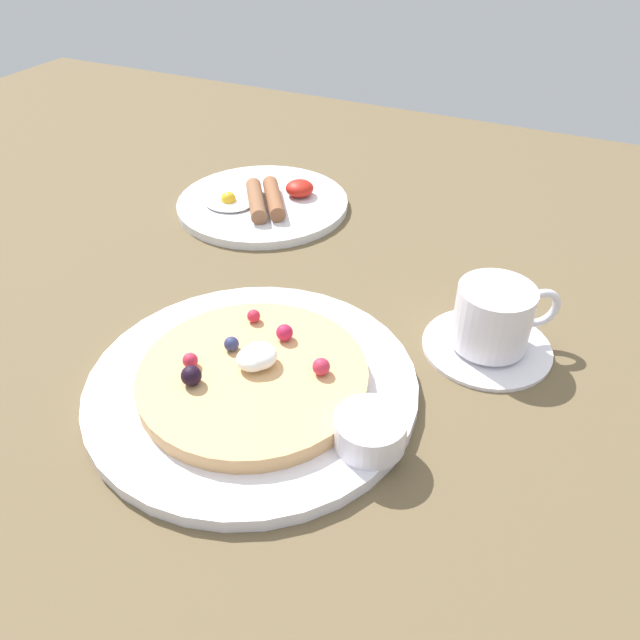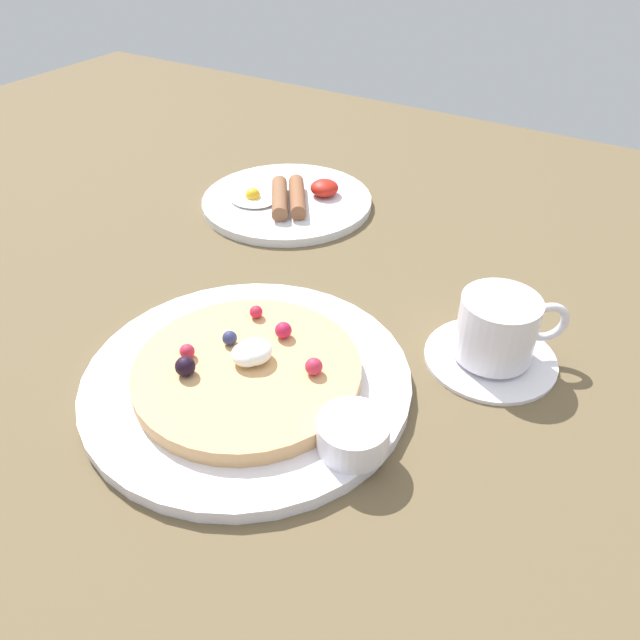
{
  "view_description": "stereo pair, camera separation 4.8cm",
  "coord_description": "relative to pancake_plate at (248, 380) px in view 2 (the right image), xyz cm",
  "views": [
    {
      "loc": [
        23.98,
        -40.15,
        38.94
      ],
      "look_at": [
        3.99,
        1.5,
        4.0
      ],
      "focal_mm": 35.02,
      "sensor_mm": 36.0,
      "label": 1
    },
    {
      "loc": [
        28.24,
        -37.83,
        38.94
      ],
      "look_at": [
        3.99,
        1.5,
        4.0
      ],
      "focal_mm": 35.02,
      "sensor_mm": 36.0,
      "label": 2
    }
  ],
  "objects": [
    {
      "name": "fried_breakfast",
      "position": [
        -16.24,
        30.86,
        1.39
      ],
      "size": [
        12.49,
        12.19,
        2.3
      ],
      "color": "brown",
      "rests_on": "breakfast_plate"
    },
    {
      "name": "syrup_ramekin",
      "position": [
        12.17,
        -2.36,
        2.04
      ],
      "size": [
        5.75,
        5.75,
        2.72
      ],
      "color": "white",
      "rests_on": "pancake_plate"
    },
    {
      "name": "pancake_plate",
      "position": [
        0.0,
        0.0,
        0.0
      ],
      "size": [
        29.5,
        29.5,
        1.27
      ],
      "primitive_type": "cylinder",
      "color": "white",
      "rests_on": "ground_plane"
    },
    {
      "name": "breakfast_plate",
      "position": [
        -17.11,
        31.66,
        -0.08
      ],
      "size": [
        23.01,
        23.01,
        1.12
      ],
      "primitive_type": "cylinder",
      "color": "white",
      "rests_on": "ground_plane"
    },
    {
      "name": "coffee_saucer",
      "position": [
        17.56,
        14.93,
        -0.22
      ],
      "size": [
        12.46,
        12.46,
        0.83
      ],
      "primitive_type": "cylinder",
      "color": "white",
      "rests_on": "ground_plane"
    },
    {
      "name": "ground_plane",
      "position": [
        -0.79,
        5.8,
        -2.14
      ],
      "size": [
        194.1,
        144.33,
        3.0
      ],
      "primitive_type": "cube",
      "color": "brown"
    },
    {
      "name": "pancake_with_berries",
      "position": [
        0.34,
        -0.3,
        1.54
      ],
      "size": [
        20.19,
        20.19,
        3.47
      ],
      "color": "tan",
      "rests_on": "pancake_plate"
    },
    {
      "name": "coffee_cup",
      "position": [
        17.71,
        15.04,
        3.4
      ],
      "size": [
        9.3,
        7.98,
        6.18
      ],
      "color": "white",
      "rests_on": "coffee_saucer"
    }
  ]
}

